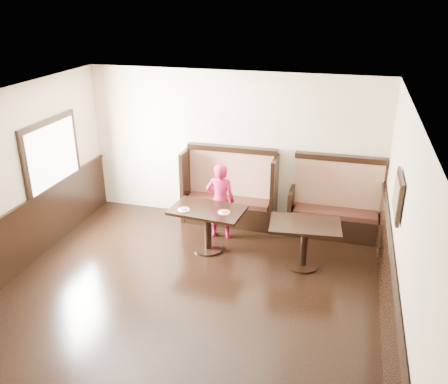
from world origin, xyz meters
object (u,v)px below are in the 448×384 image
at_px(table_neighbor, 304,234).
at_px(child, 220,201).
at_px(booth_main, 230,195).
at_px(booth_neighbor, 336,209).
at_px(table_main, 208,218).

distance_m(table_neighbor, child, 1.66).
bearing_deg(booth_main, booth_neighbor, -0.05).
relative_size(booth_main, table_main, 1.39).
xyz_separation_m(booth_main, table_neighbor, (1.53, -1.26, 0.04)).
bearing_deg(table_main, child, 86.95).
bearing_deg(child, table_neighbor, 153.34).
xyz_separation_m(booth_neighbor, table_neighbor, (-0.42, -1.26, 0.08)).
bearing_deg(booth_neighbor, booth_main, 179.95).
relative_size(booth_main, child, 1.27).
bearing_deg(booth_neighbor, child, -161.83).
distance_m(booth_neighbor, table_neighbor, 1.33).
relative_size(booth_neighbor, child, 1.19).
height_order(booth_main, booth_neighbor, same).
distance_m(table_main, table_neighbor, 1.61).
height_order(booth_neighbor, child, booth_neighbor).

